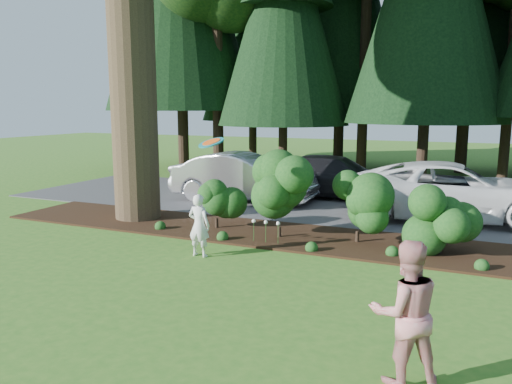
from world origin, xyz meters
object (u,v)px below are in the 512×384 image
(adult, at_px, (405,313))
(frisbee, at_px, (211,142))
(car_dark_suv, at_px, (336,177))
(child, at_px, (199,225))
(car_silver_wagon, at_px, (243,177))
(car_white_suv, at_px, (452,191))

(adult, xyz_separation_m, frisbee, (-4.25, 3.27, 1.57))
(car_dark_suv, relative_size, child, 3.69)
(car_silver_wagon, relative_size, frisbee, 8.73)
(child, distance_m, frisbee, 1.77)
(car_silver_wagon, bearing_deg, car_white_suv, -92.67)
(car_dark_suv, bearing_deg, car_white_suv, -122.52)
(child, height_order, adult, adult)
(child, relative_size, adult, 0.79)
(child, bearing_deg, frisbee, 175.07)
(frisbee, bearing_deg, car_silver_wagon, 109.48)
(car_silver_wagon, bearing_deg, car_dark_suv, -55.34)
(car_silver_wagon, xyz_separation_m, child, (1.77, -5.91, -0.16))
(car_dark_suv, distance_m, frisbee, 8.03)
(adult, bearing_deg, frisbee, -64.31)
(car_white_suv, bearing_deg, car_dark_suv, 54.55)
(car_white_suv, height_order, car_dark_suv, car_white_suv)
(car_dark_suv, xyz_separation_m, frisbee, (-0.52, -7.84, 1.66))
(adult, bearing_deg, car_white_suv, -117.18)
(car_white_suv, bearing_deg, adult, 172.50)
(car_white_suv, relative_size, car_dark_suv, 1.16)
(car_silver_wagon, xyz_separation_m, adult, (6.35, -9.22, 0.02))
(car_silver_wagon, xyz_separation_m, car_white_suv, (6.43, -0.17, 0.00))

